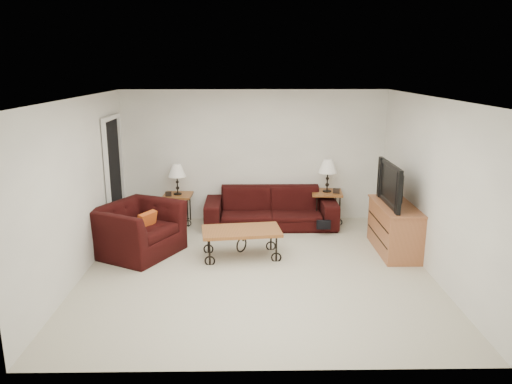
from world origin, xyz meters
The scene contains 20 objects.
ground centered at (0.00, 0.00, 0.00)m, with size 5.00×5.00×0.00m, color #BDB9A2.
wall_back centered at (0.00, 2.50, 1.25)m, with size 5.00×0.02×2.50m, color silver.
wall_front centered at (0.00, -2.50, 1.25)m, with size 5.00×0.02×2.50m, color silver.
wall_left centered at (-2.50, 0.00, 1.25)m, with size 0.02×5.00×2.50m, color silver.
wall_right centered at (2.50, 0.00, 1.25)m, with size 0.02×5.00×2.50m, color silver.
ceiling centered at (0.00, 0.00, 2.50)m, with size 5.00×5.00×0.00m, color white.
doorway centered at (-2.47, 1.65, 1.02)m, with size 0.08×0.94×2.04m, color black.
sofa centered at (0.30, 2.02, 0.36)m, with size 2.44×0.95×0.71m, color black.
side_table_left centered at (-1.45, 2.20, 0.29)m, with size 0.53×0.53×0.57m, color brown.
side_table_right centered at (1.37, 2.20, 0.31)m, with size 0.56×0.56×0.62m, color brown.
lamp_left centered at (-1.45, 2.20, 0.86)m, with size 0.33×0.33×0.57m, color black, non-canonical shape.
lamp_right centered at (1.37, 2.20, 0.92)m, with size 0.35×0.35×0.62m, color black, non-canonical shape.
photo_frame_left centered at (-1.60, 2.05, 0.62)m, with size 0.11×0.02×0.10m, color black.
photo_frame_right centered at (1.52, 2.05, 0.67)m, with size 0.12×0.02×0.10m, color black.
coffee_table centered at (-0.23, 0.48, 0.23)m, with size 1.21×0.66×0.46m, color brown.
armchair centered at (-1.88, 0.66, 0.40)m, with size 1.23×1.08×0.80m, color black.
throw_pillow centered at (-1.73, 0.61, 0.52)m, with size 0.36×0.10×0.36m, color #C54219.
tv_stand centered at (2.23, 0.69, 0.39)m, with size 0.54×1.31×0.78m, color #AA623F.
television centered at (2.21, 0.69, 1.12)m, with size 1.17×0.15×0.67m, color black.
backpack centered at (1.21, 1.60, 0.24)m, with size 0.38×0.29×0.49m, color black.
Camera 1 is at (-0.12, -6.74, 2.92)m, focal length 34.34 mm.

